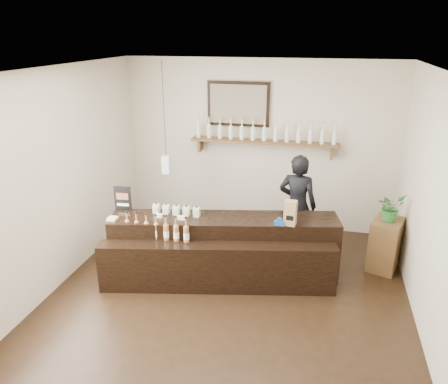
% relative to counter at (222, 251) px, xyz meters
% --- Properties ---
extents(ground, '(5.00, 5.00, 0.00)m').
position_rel_counter_xyz_m(ground, '(0.18, -0.59, -0.40)').
color(ground, black).
rests_on(ground, ground).
extents(room_shell, '(5.00, 5.00, 5.00)m').
position_rel_counter_xyz_m(room_shell, '(0.18, -0.59, 1.30)').
color(room_shell, beige).
rests_on(room_shell, ground).
extents(back_wall_decor, '(2.66, 0.96, 1.69)m').
position_rel_counter_xyz_m(back_wall_decor, '(0.04, 1.79, 1.35)').
color(back_wall_decor, brown).
rests_on(back_wall_decor, ground).
extents(counter, '(3.10, 1.41, 1.00)m').
position_rel_counter_xyz_m(counter, '(0.00, 0.00, 0.00)').
color(counter, black).
rests_on(counter, ground).
extents(promo_sign, '(0.24, 0.04, 0.33)m').
position_rel_counter_xyz_m(promo_sign, '(-1.43, 0.08, 0.62)').
color(promo_sign, black).
rests_on(promo_sign, counter).
extents(paper_bag, '(0.17, 0.13, 0.33)m').
position_rel_counter_xyz_m(paper_bag, '(0.88, 0.08, 0.62)').
color(paper_bag, '#987A49').
rests_on(paper_bag, counter).
extents(tape_dispenser, '(0.13, 0.05, 0.11)m').
position_rel_counter_xyz_m(tape_dispenser, '(0.75, 0.03, 0.49)').
color(tape_dispenser, '#164C9E').
rests_on(tape_dispenser, counter).
extents(side_cabinet, '(0.52, 0.60, 0.74)m').
position_rel_counter_xyz_m(side_cabinet, '(2.18, 0.78, -0.03)').
color(side_cabinet, brown).
rests_on(side_cabinet, ground).
extents(potted_plant, '(0.47, 0.46, 0.40)m').
position_rel_counter_xyz_m(potted_plant, '(2.18, 0.78, 0.53)').
color(potted_plant, '#2E722D').
rests_on(potted_plant, side_cabinet).
extents(shopkeeper, '(0.70, 0.52, 1.75)m').
position_rel_counter_xyz_m(shopkeeper, '(0.92, 0.96, 0.47)').
color(shopkeeper, black).
rests_on(shopkeeper, ground).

